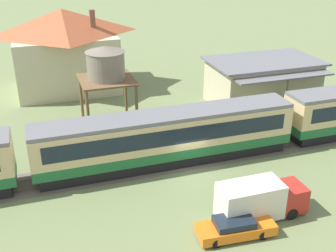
% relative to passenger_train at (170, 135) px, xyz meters
% --- Properties ---
extents(ground_plane, '(600.00, 600.00, 0.00)m').
position_rel_passenger_train_xyz_m(ground_plane, '(1.17, -1.82, -2.38)').
color(ground_plane, '#707F51').
extents(passenger_train, '(64.31, 3.07, 4.30)m').
position_rel_passenger_train_xyz_m(passenger_train, '(0.00, 0.00, 0.00)').
color(passenger_train, '#1E6033').
rests_on(passenger_train, ground_plane).
extents(railway_track, '(108.07, 3.60, 0.04)m').
position_rel_passenger_train_xyz_m(railway_track, '(3.21, -0.00, -2.37)').
color(railway_track, '#665B51').
rests_on(railway_track, ground_plane).
extents(station_building, '(11.52, 8.32, 4.76)m').
position_rel_passenger_train_xyz_m(station_building, '(13.44, 9.17, 0.03)').
color(station_building, beige).
rests_on(station_building, ground_plane).
extents(station_house_terracotta_roof, '(12.02, 9.66, 9.23)m').
position_rel_passenger_train_xyz_m(station_house_terracotta_roof, '(-5.78, 20.48, 2.39)').
color(station_house_terracotta_roof, beige).
rests_on(station_house_terracotta_roof, ground_plane).
extents(water_tower, '(4.91, 4.91, 7.69)m').
position_rel_passenger_train_xyz_m(water_tower, '(-3.23, 8.60, 3.53)').
color(water_tower, brown).
rests_on(water_tower, ground_plane).
extents(parked_car_orange, '(4.89, 2.05, 1.24)m').
position_rel_passenger_train_xyz_m(parked_car_orange, '(0.92, -9.83, -1.78)').
color(parked_car_orange, orange).
rests_on(parked_car_orange, ground_plane).
extents(delivery_truck_red, '(5.87, 2.05, 2.57)m').
position_rel_passenger_train_xyz_m(delivery_truck_red, '(3.18, -8.59, -1.08)').
color(delivery_truck_red, '#B2281E').
rests_on(delivery_truck_red, ground_plane).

